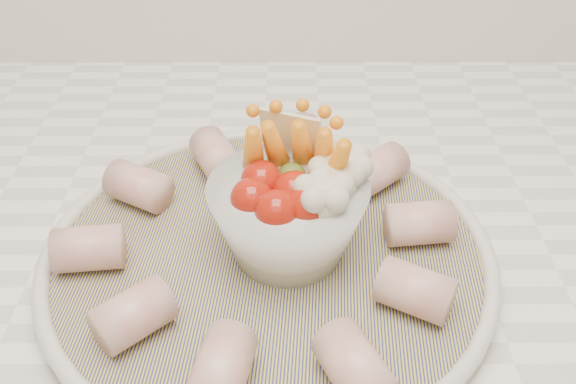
{
  "coord_description": "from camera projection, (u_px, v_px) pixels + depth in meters",
  "views": [
    {
      "loc": [
        0.02,
        1.05,
        1.26
      ],
      "look_at": [
        0.02,
        1.4,
        0.99
      ],
      "focal_mm": 40.0,
      "sensor_mm": 36.0,
      "label": 1
    }
  ],
  "objects": [
    {
      "name": "serving_platter",
      "position": [
        268.0,
        255.0,
        0.48
      ],
      "size": [
        0.36,
        0.36,
        0.02
      ],
      "color": "navy",
      "rests_on": "kitchen_counter"
    },
    {
      "name": "veggie_bowl",
      "position": [
        292.0,
        207.0,
        0.46
      ],
      "size": [
        0.11,
        0.11,
        0.1
      ],
      "color": "silver",
      "rests_on": "serving_platter"
    },
    {
      "name": "cured_meat_rolls",
      "position": [
        267.0,
        235.0,
        0.47
      ],
      "size": [
        0.29,
        0.3,
        0.03
      ],
      "color": "#B95B54",
      "rests_on": "serving_platter"
    }
  ]
}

